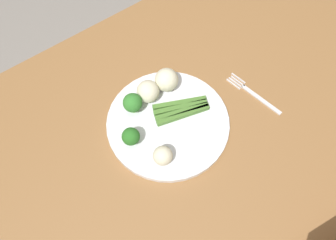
{
  "coord_description": "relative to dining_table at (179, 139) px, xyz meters",
  "views": [
    {
      "loc": [
        -0.24,
        -0.27,
        1.41
      ],
      "look_at": [
        -0.03,
        0.01,
        0.77
      ],
      "focal_mm": 33.1,
      "sensor_mm": 36.0,
      "label": 1
    }
  ],
  "objects": [
    {
      "name": "ground_plane",
      "position": [
        0.0,
        0.0,
        -0.65
      ],
      "size": [
        6.0,
        6.0,
        0.02
      ],
      "primitive_type": "cube",
      "color": "gray"
    },
    {
      "name": "dining_table",
      "position": [
        0.0,
        0.0,
        0.0
      ],
      "size": [
        1.42,
        0.81,
        0.75
      ],
      "color": "olive",
      "rests_on": "ground_plane"
    },
    {
      "name": "plate",
      "position": [
        -0.03,
        0.01,
        0.11
      ],
      "size": [
        0.3,
        0.3,
        0.01
      ],
      "primitive_type": "cylinder",
      "color": "white",
      "rests_on": "dining_table"
    },
    {
      "name": "asparagus_bundle",
      "position": [
        0.01,
        0.01,
        0.13
      ],
      "size": [
        0.14,
        0.09,
        0.01
      ],
      "rotation": [
        0.0,
        0.0,
        2.77
      ],
      "color": "#47752D",
      "rests_on": "plate"
    },
    {
      "name": "broccoli_front",
      "position": [
        -0.13,
        0.02,
        0.15
      ],
      "size": [
        0.04,
        0.04,
        0.05
      ],
      "color": "#568E33",
      "rests_on": "plate"
    },
    {
      "name": "broccoli_left",
      "position": [
        -0.08,
        0.09,
        0.15
      ],
      "size": [
        0.05,
        0.05,
        0.06
      ],
      "color": "#609E3D",
      "rests_on": "plate"
    },
    {
      "name": "cauliflower_outer_edge",
      "position": [
        -0.1,
        -0.06,
        0.14
      ],
      "size": [
        0.04,
        0.04,
        0.04
      ],
      "primitive_type": "sphere",
      "color": "beige",
      "rests_on": "plate"
    },
    {
      "name": "cauliflower_near_fork",
      "position": [
        -0.03,
        0.09,
        0.15
      ],
      "size": [
        0.06,
        0.06,
        0.06
      ],
      "primitive_type": "sphere",
      "color": "beige",
      "rests_on": "plate"
    },
    {
      "name": "cauliflower_back",
      "position": [
        0.03,
        0.09,
        0.15
      ],
      "size": [
        0.06,
        0.06,
        0.06
      ],
      "primitive_type": "sphere",
      "color": "beige",
      "rests_on": "plate"
    },
    {
      "name": "fork",
      "position": [
        0.2,
        -0.05,
        0.11
      ],
      "size": [
        0.04,
        0.17,
        0.0
      ],
      "rotation": [
        0.0,
        0.0,
        1.71
      ],
      "color": "silver",
      "rests_on": "dining_table"
    }
  ]
}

